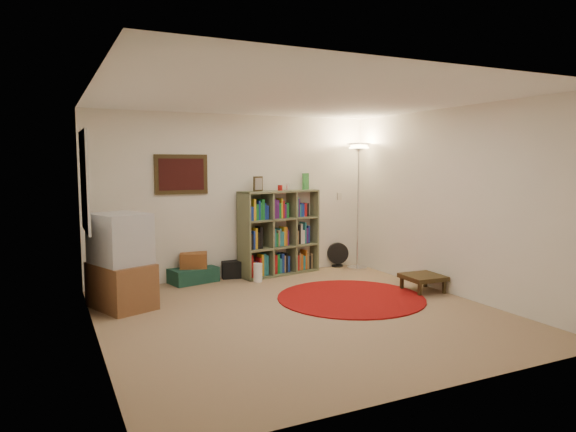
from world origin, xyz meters
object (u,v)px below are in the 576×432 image
at_px(bookshelf, 278,234).
at_px(floor_fan, 338,255).
at_px(floor_lamp, 359,165).
at_px(tv_stand, 121,263).
at_px(side_table, 423,278).
at_px(suitcase, 193,275).

distance_m(bookshelf, floor_fan, 1.23).
height_order(bookshelf, floor_lamp, floor_lamp).
distance_m(floor_lamp, tv_stand, 4.12).
height_order(tv_stand, side_table, tv_stand).
bearing_deg(floor_lamp, suitcase, 175.07).
height_order(bookshelf, side_table, bookshelf).
relative_size(tv_stand, side_table, 2.20).
xyz_separation_m(floor_lamp, tv_stand, (-3.88, -0.72, -1.17)).
height_order(bookshelf, floor_fan, bookshelf).
bearing_deg(suitcase, floor_lamp, -18.06).
bearing_deg(bookshelf, tv_stand, -170.43).
xyz_separation_m(floor_fan, tv_stand, (-3.66, -0.98, 0.35)).
relative_size(bookshelf, tv_stand, 1.37).
xyz_separation_m(tv_stand, side_table, (3.85, -0.96, -0.37)).
distance_m(tv_stand, suitcase, 1.55).
distance_m(floor_lamp, floor_fan, 1.56).
height_order(tv_stand, suitcase, tv_stand).
relative_size(bookshelf, suitcase, 2.10).
height_order(floor_fan, suitcase, floor_fan).
relative_size(bookshelf, floor_lamp, 0.77).
bearing_deg(floor_fan, bookshelf, -160.32).
xyz_separation_m(bookshelf, tv_stand, (-2.51, -0.92, -0.08)).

